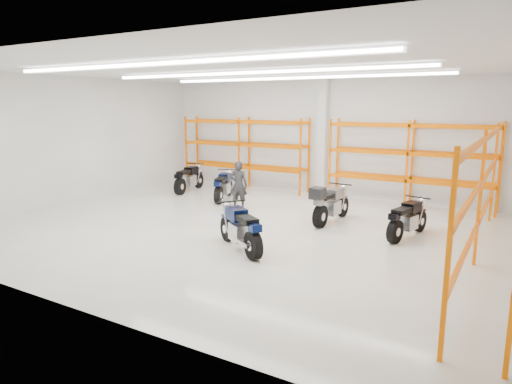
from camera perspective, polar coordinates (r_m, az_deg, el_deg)
The scene contains 12 objects.
ground at distance 13.25m, azimuth -1.61°, elevation -4.52°, with size 14.00×14.00×0.00m, color beige.
room_shell at distance 12.80m, azimuth -1.63°, elevation 9.83°, with size 14.02×12.02×4.51m.
motorcycle_main at distance 11.09m, azimuth -1.90°, elevation -4.76°, with size 1.99×1.41×1.13m.
motorcycle_back_a at distance 18.80m, azimuth -8.47°, elevation 1.59°, with size 0.76×2.24×1.11m.
motorcycle_back_b at distance 16.99m, azimuth -4.13°, elevation 0.65°, with size 0.99×2.13×1.09m.
motorcycle_back_c at distance 13.80m, azimuth 9.14°, elevation -1.54°, with size 0.75×2.36×1.21m.
motorcycle_back_d at distance 12.80m, azimuth 18.31°, elevation -3.37°, with size 0.84×2.10×1.04m.
standing_man at distance 15.44m, azimuth -2.19°, elevation 0.85°, with size 0.60×0.40×1.65m, color black.
structural_column at distance 18.01m, azimuth 8.35°, elevation 6.74°, with size 0.32×0.32×4.50m, color white.
pallet_racking_back_left at distance 19.30m, azimuth -1.50°, elevation 5.74°, with size 5.67×0.87×3.00m.
pallet_racking_back_right at distance 16.72m, azimuth 18.71°, elevation 4.37°, with size 5.67×0.87×3.00m.
pallet_racking_side at distance 10.94m, azimuth 28.42°, elevation 0.60°, with size 0.87×9.07×3.00m.
Camera 1 is at (6.83, -10.80, 3.52)m, focal length 32.00 mm.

